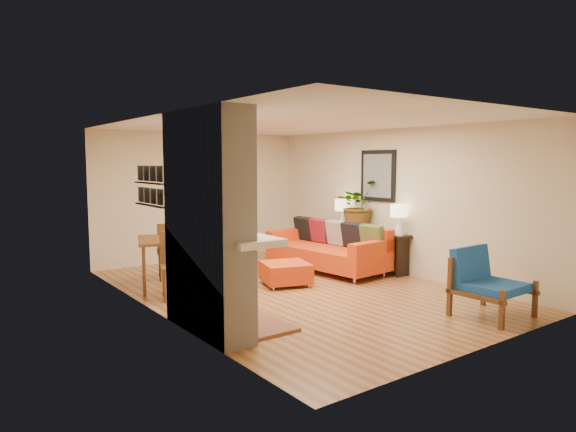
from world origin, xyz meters
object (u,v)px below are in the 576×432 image
object	(u,v)px
ottoman	(285,272)
console_table	(368,238)
lamp_far	(342,210)
houseplant	(358,205)
dining_table	(168,248)
blue_chair	(484,279)
lamp_near	(399,216)
sofa	(330,248)

from	to	relation	value
ottoman	console_table	bearing A→B (deg)	3.67
lamp_far	houseplant	bearing A→B (deg)	-91.27
dining_table	console_table	distance (m)	3.73
lamp_far	blue_chair	bearing A→B (deg)	-103.23
ottoman	lamp_near	world-z (taller)	lamp_near
houseplant	lamp_far	bearing A→B (deg)	88.73
sofa	ottoman	size ratio (longest dim) A/B	2.67
blue_chair	console_table	xyz separation A→B (m)	(0.88, 3.01, 0.10)
lamp_near	houseplant	size ratio (longest dim) A/B	0.58
sofa	console_table	bearing A→B (deg)	-26.67
ottoman	lamp_near	xyz separation A→B (m)	(2.01, -0.61, 0.85)
blue_chair	houseplant	distance (m)	3.47
sofa	lamp_near	distance (m)	1.42
dining_table	console_table	xyz separation A→B (m)	(3.65, -0.80, -0.06)
ottoman	dining_table	bearing A→B (deg)	150.29
lamp_near	houseplant	world-z (taller)	houseplant
ottoman	lamp_far	size ratio (longest dim) A/B	1.67
console_table	blue_chair	bearing A→B (deg)	-106.27
sofa	lamp_far	xyz separation A→B (m)	(0.66, 0.39, 0.66)
ottoman	lamp_far	distance (m)	2.35
blue_chair	houseplant	world-z (taller)	houseplant
console_table	lamp_near	bearing A→B (deg)	-90.00
console_table	ottoman	bearing A→B (deg)	-176.33
lamp_near	ottoman	bearing A→B (deg)	163.05
console_table	lamp_far	xyz separation A→B (m)	(0.00, 0.73, 0.49)
blue_chair	houseplant	xyz separation A→B (m)	(0.87, 3.28, 0.71)
sofa	console_table	world-z (taller)	sofa
ottoman	houseplant	world-z (taller)	houseplant
lamp_near	houseplant	distance (m)	1.03
ottoman	lamp_far	xyz separation A→B (m)	(2.01, 0.86, 0.85)
sofa	houseplant	size ratio (longest dim) A/B	2.58
blue_chair	lamp_far	xyz separation A→B (m)	(0.88, 3.73, 0.58)
console_table	lamp_near	size ratio (longest dim) A/B	3.43
blue_chair	lamp_near	xyz separation A→B (m)	(0.88, 2.26, 0.58)
blue_chair	dining_table	bearing A→B (deg)	126.00
console_table	lamp_far	world-z (taller)	lamp_far
lamp_near	lamp_far	bearing A→B (deg)	90.00
sofa	houseplant	world-z (taller)	houseplant
dining_table	houseplant	bearing A→B (deg)	-8.26
ottoman	blue_chair	size ratio (longest dim) A/B	1.02
sofa	lamp_near	size ratio (longest dim) A/B	4.48
houseplant	lamp_near	bearing A→B (deg)	-89.44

